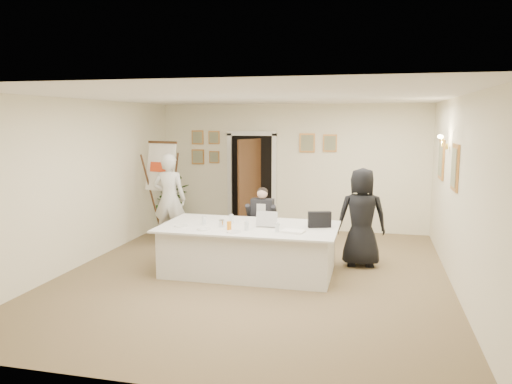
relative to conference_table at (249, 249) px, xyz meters
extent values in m
plane|color=brown|center=(0.12, -0.08, -0.39)|extent=(7.00, 7.00, 0.00)
cube|color=white|center=(0.12, -0.08, 2.41)|extent=(6.00, 7.00, 0.02)
cube|color=white|center=(0.12, 3.42, 1.01)|extent=(6.00, 0.10, 2.80)
cube|color=white|center=(0.12, -3.58, 1.01)|extent=(6.00, 0.10, 2.80)
cube|color=white|center=(-2.88, -0.08, 1.01)|extent=(0.10, 7.00, 2.80)
cube|color=white|center=(3.12, -0.08, 1.01)|extent=(0.10, 7.00, 2.80)
cube|color=black|center=(-0.78, 3.39, 0.66)|extent=(0.92, 0.06, 2.10)
cube|color=white|center=(-1.30, 3.36, 0.66)|extent=(0.10, 0.06, 2.20)
cube|color=white|center=(-0.26, 3.36, 0.66)|extent=(0.10, 0.06, 2.20)
cube|color=#3E2813|center=(-0.73, 2.97, 0.64)|extent=(0.33, 0.81, 2.02)
cube|color=silver|center=(0.00, 0.00, -0.02)|extent=(2.64, 1.32, 0.75)
cube|color=silver|center=(0.00, 0.00, 0.37)|extent=(2.82, 1.50, 0.03)
cube|color=white|center=(-2.29, 1.84, 1.11)|extent=(0.72, 0.38, 0.97)
imported|color=silver|center=(-2.00, 1.48, 0.51)|extent=(0.69, 0.48, 1.81)
imported|color=black|center=(1.74, 0.82, 0.44)|extent=(0.87, 0.62, 1.67)
imported|color=#2C571D|center=(-2.68, 3.12, 0.23)|extent=(1.17, 1.03, 1.25)
cube|color=black|center=(1.11, 0.14, 0.51)|extent=(0.37, 0.21, 0.25)
cube|color=white|center=(0.77, -0.31, 0.40)|extent=(0.36, 0.28, 0.03)
cylinder|color=white|center=(-1.04, -0.30, 0.39)|extent=(0.28, 0.28, 0.01)
cylinder|color=white|center=(-0.61, -0.44, 0.39)|extent=(0.26, 0.26, 0.01)
cylinder|color=white|center=(-0.11, -0.50, 0.39)|extent=(0.27, 0.27, 0.01)
cylinder|color=silver|center=(-0.73, -0.08, 0.45)|extent=(0.09, 0.09, 0.14)
cylinder|color=silver|center=(0.04, -0.32, 0.45)|extent=(0.07, 0.07, 0.14)
cylinder|color=silver|center=(0.53, -0.33, 0.45)|extent=(0.07, 0.07, 0.14)
cylinder|color=silver|center=(-0.33, 0.16, 0.45)|extent=(0.07, 0.07, 0.14)
cylinder|color=orange|center=(-0.22, -0.36, 0.45)|extent=(0.09, 0.09, 0.13)
cylinder|color=silver|center=(-0.40, -0.18, 0.44)|extent=(0.12, 0.12, 0.11)
camera|label=1|loc=(1.92, -7.57, 2.06)|focal=35.00mm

